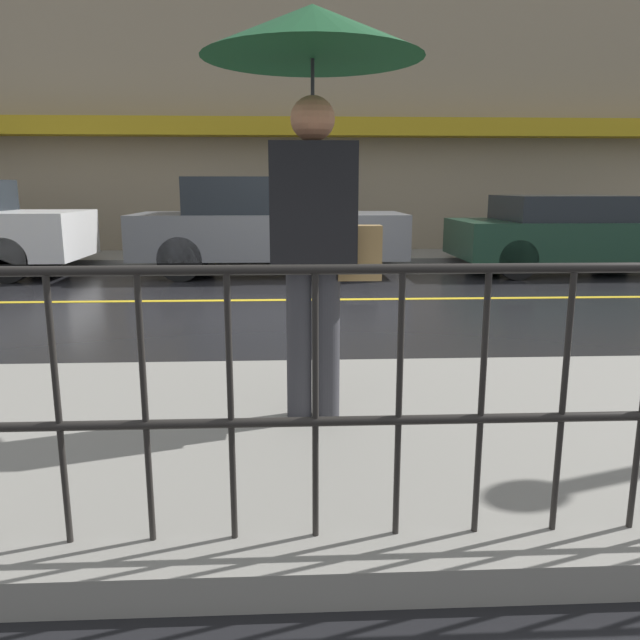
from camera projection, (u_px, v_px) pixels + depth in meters
The scene contains 9 objects.
ground_plane at pixel (321, 300), 8.14m from camera, with size 80.00×80.00×0.00m, color black.
sidewalk_near at pixel (362, 438), 3.49m from camera, with size 28.00×2.70×0.15m.
sidewalk_far at pixel (310, 257), 12.30m from camera, with size 28.00×1.76×0.15m.
lane_marking at pixel (321, 299), 8.14m from camera, with size 25.20×0.12×0.01m.
building_storefront at pixel (308, 106), 12.65m from camera, with size 28.00×0.85×6.15m.
railing_foreground at pixel (400, 373), 2.26m from camera, with size 12.00×0.04×1.04m.
pedestrian at pixel (313, 94), 3.25m from camera, with size 1.16×1.16×2.21m.
car_grey at pixel (267, 226), 10.36m from camera, with size 4.43×1.73×1.60m.
car_dark_green at pixel (568, 232), 10.63m from camera, with size 3.91×1.91×1.30m.
Camera 1 is at (-0.40, -8.00, 1.45)m, focal length 35.00 mm.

